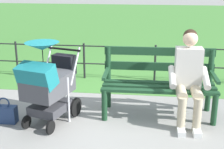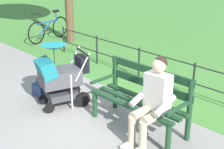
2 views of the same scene
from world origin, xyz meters
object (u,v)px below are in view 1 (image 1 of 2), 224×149
Objects in this scene: person_on_bench at (189,75)px; stroller at (48,82)px; park_bench at (159,79)px; handbag at (5,114)px.

person_on_bench is 1.90m from stroller.
handbag is (2.10, 0.57, -0.40)m from park_bench.
handbag is at bearing 7.87° from person_on_bench.
person_on_bench reaches higher than park_bench.
handbag is (2.49, 0.34, -0.55)m from person_on_bench.
park_bench is 2.21m from handbag.
park_bench reaches higher than handbag.
park_bench is 1.57m from stroller.
person_on_bench is at bearing 150.30° from park_bench.
stroller is (1.87, 0.28, -0.08)m from person_on_bench.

